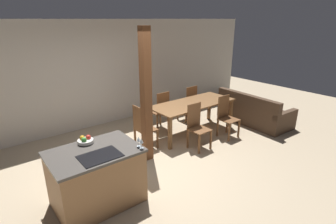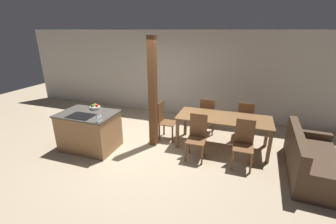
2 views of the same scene
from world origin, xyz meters
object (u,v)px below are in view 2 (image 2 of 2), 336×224
(dining_chair_near_left, at_px, (197,136))
(couch, at_px, (312,162))
(dining_chair_near_right, at_px, (244,143))
(timber_post, at_px, (153,94))
(fruit_bowl, at_px, (95,107))
(wine_glass_middle, at_px, (100,115))
(dining_chair_head_end, at_px, (165,120))
(dining_chair_far_right, at_px, (245,120))
(wine_glass_near, at_px, (98,117))
(dining_chair_far_left, at_px, (207,116))
(kitchen_island, at_px, (90,131))
(dining_table, at_px, (223,121))

(dining_chair_near_left, distance_m, couch, 2.28)
(dining_chair_near_right, relative_size, couch, 0.50)
(dining_chair_near_right, bearing_deg, timber_post, 172.89)
(fruit_bowl, relative_size, dining_chair_near_left, 0.24)
(wine_glass_middle, relative_size, dining_chair_near_left, 0.16)
(dining_chair_head_end, bearing_deg, couch, -99.63)
(dining_chair_far_right, bearing_deg, dining_chair_near_left, 53.80)
(fruit_bowl, distance_m, wine_glass_near, 0.90)
(dining_chair_near_left, bearing_deg, couch, 2.88)
(wine_glass_middle, height_order, dining_chair_near_left, wine_glass_middle)
(dining_chair_far_left, xyz_separation_m, couch, (2.26, -1.21, -0.24))
(wine_glass_near, xyz_separation_m, dining_chair_near_right, (2.89, 0.79, -0.51))
(fruit_bowl, height_order, wine_glass_near, wine_glass_near)
(wine_glass_near, bearing_deg, dining_chair_head_end, 56.81)
(fruit_bowl, height_order, couch, fruit_bowl)
(dining_chair_near_right, xyz_separation_m, couch, (1.29, 0.11, -0.24))
(kitchen_island, xyz_separation_m, dining_table, (2.98, 1.06, 0.23))
(dining_chair_far_left, xyz_separation_m, dining_chair_far_right, (0.97, 0.00, 0.00))
(timber_post, bearing_deg, dining_chair_near_right, -7.11)
(dining_chair_head_end, bearing_deg, dining_table, -90.00)
(kitchen_island, distance_m, fruit_bowl, 0.58)
(kitchen_island, relative_size, dining_chair_far_left, 1.30)
(dining_chair_near_left, xyz_separation_m, dining_chair_head_end, (-0.97, 0.66, 0.00))
(fruit_bowl, xyz_separation_m, dining_chair_head_end, (1.52, 0.76, -0.44))
(dining_chair_head_end, bearing_deg, dining_chair_far_left, -55.78)
(dining_chair_far_right, relative_size, timber_post, 0.38)
(kitchen_island, relative_size, couch, 0.66)
(dining_chair_near_left, relative_size, dining_chair_far_right, 1.00)
(wine_glass_middle, relative_size, dining_chair_near_right, 0.16)
(dining_table, distance_m, dining_chair_head_end, 1.47)
(dining_table, distance_m, timber_post, 1.77)
(dining_chair_near_left, xyz_separation_m, timber_post, (-1.13, 0.26, 0.79))
(dining_chair_far_right, bearing_deg, dining_chair_far_left, 0.00)
(dining_chair_head_end, relative_size, timber_post, 0.38)
(wine_glass_middle, xyz_separation_m, dining_table, (2.41, 1.37, -0.34))
(dining_chair_near_right, bearing_deg, dining_chair_head_end, 161.18)
(dining_chair_near_right, xyz_separation_m, timber_post, (-2.10, 0.26, 0.79))
(wine_glass_near, height_order, dining_table, wine_glass_near)
(dining_chair_far_left, distance_m, dining_chair_head_end, 1.18)
(wine_glass_middle, distance_m, timber_post, 1.28)
(wine_glass_middle, bearing_deg, kitchen_island, 151.90)
(kitchen_island, xyz_separation_m, dining_chair_near_left, (2.50, 0.40, 0.06))
(dining_chair_near_left, relative_size, dining_chair_head_end, 1.00)
(dining_chair_far_left, bearing_deg, dining_chair_head_end, 34.22)
(dining_chair_far_right, xyz_separation_m, timber_post, (-2.10, -1.06, 0.79))
(fruit_bowl, relative_size, dining_chair_head_end, 0.24)
(dining_chair_near_right, distance_m, couch, 1.32)
(wine_glass_middle, xyz_separation_m, dining_chair_far_right, (2.89, 2.03, -0.51))
(fruit_bowl, bearing_deg, couch, 2.52)
(dining_table, height_order, timber_post, timber_post)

